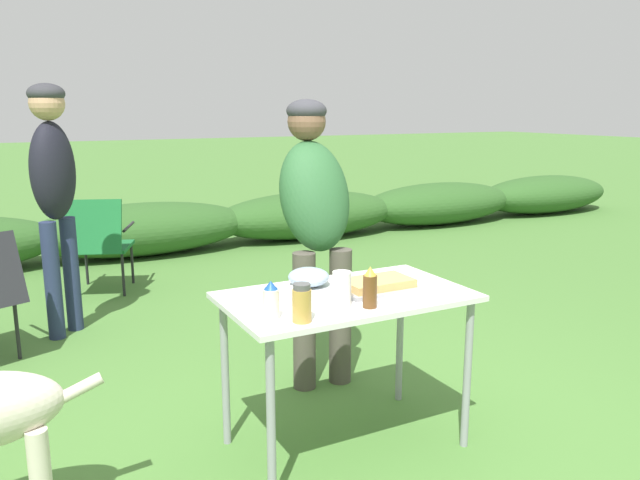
# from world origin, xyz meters

# --- Properties ---
(ground_plane) EXTENTS (60.00, 60.00, 0.00)m
(ground_plane) POSITION_xyz_m (0.00, 0.00, 0.00)
(ground_plane) COLOR #477533
(shrub_hedge) EXTENTS (14.40, 0.90, 0.56)m
(shrub_hedge) POSITION_xyz_m (0.00, 4.40, 0.28)
(shrub_hedge) COLOR #2D5623
(shrub_hedge) RESTS_ON ground
(folding_table) EXTENTS (1.10, 0.64, 0.74)m
(folding_table) POSITION_xyz_m (0.00, 0.00, 0.66)
(folding_table) COLOR silver
(folding_table) RESTS_ON ground
(food_tray) EXTENTS (0.35, 0.22, 0.06)m
(food_tray) POSITION_xyz_m (0.15, -0.02, 0.77)
(food_tray) COLOR #9E9EA3
(food_tray) RESTS_ON folding_table
(plate_stack) EXTENTS (0.23, 0.23, 0.04)m
(plate_stack) POSITION_xyz_m (-0.32, 0.07, 0.76)
(plate_stack) COLOR white
(plate_stack) RESTS_ON folding_table
(mixing_bowl) EXTENTS (0.19, 0.19, 0.09)m
(mixing_bowl) POSITION_xyz_m (-0.09, 0.20, 0.78)
(mixing_bowl) COLOR #99B2CC
(mixing_bowl) RESTS_ON folding_table
(paper_cup_stack) EXTENTS (0.08, 0.08, 0.15)m
(paper_cup_stack) POSITION_xyz_m (-0.10, -0.13, 0.81)
(paper_cup_stack) COLOR white
(paper_cup_stack) RESTS_ON folding_table
(mayo_bottle) EXTENTS (0.07, 0.07, 0.15)m
(mayo_bottle) POSITION_xyz_m (-0.43, -0.15, 0.81)
(mayo_bottle) COLOR silver
(mayo_bottle) RESTS_ON folding_table
(beer_bottle) EXTENTS (0.06, 0.06, 0.18)m
(beer_bottle) POSITION_xyz_m (-0.01, -0.21, 0.82)
(beer_bottle) COLOR brown
(beer_bottle) RESTS_ON folding_table
(spice_jar) EXTENTS (0.08, 0.08, 0.15)m
(spice_jar) POSITION_xyz_m (-0.34, -0.24, 0.82)
(spice_jar) COLOR #B2893D
(spice_jar) RESTS_ON folding_table
(standing_person_with_beanie) EXTENTS (0.45, 0.54, 1.61)m
(standing_person_with_beanie) POSITION_xyz_m (0.22, 0.74, 0.99)
(standing_person_with_beanie) COLOR #4C473D
(standing_person_with_beanie) RESTS_ON ground
(standing_person_in_olive_jacket) EXTENTS (0.42, 0.41, 1.72)m
(standing_person_in_olive_jacket) POSITION_xyz_m (-1.00, 2.20, 1.09)
(standing_person_in_olive_jacket) COLOR #232D4C
(standing_person_in_olive_jacket) RESTS_ON ground
(camp_chair_green_behind_table) EXTENTS (0.65, 0.72, 0.83)m
(camp_chair_green_behind_table) POSITION_xyz_m (-0.63, 3.09, 0.47)
(camp_chair_green_behind_table) COLOR #19602D
(camp_chair_green_behind_table) RESTS_ON ground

